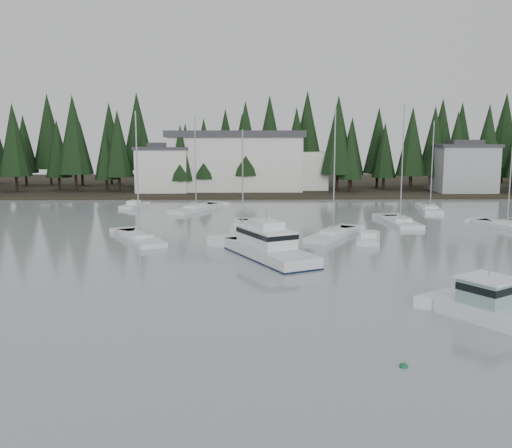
{
  "coord_description": "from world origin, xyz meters",
  "views": [
    {
      "loc": [
        -3.1,
        -23.82,
        10.74
      ],
      "look_at": [
        -2.18,
        28.38,
        2.5
      ],
      "focal_mm": 40.0,
      "sensor_mm": 36.0,
      "label": 1
    }
  ],
  "objects_px": {
    "cabin_cruiser_center": "(268,249)",
    "sailboat_9": "(333,236)",
    "sailboat_0": "(430,210)",
    "sailboat_2": "(507,227)",
    "sailboat_6": "(139,240)",
    "sailboat_3": "(243,228)",
    "harbor_inn": "(247,161)",
    "lobster_boat_teal": "(507,315)",
    "sailboat_5": "(196,210)",
    "house_east_a": "(464,167)",
    "house_west": "(163,168)",
    "sailboat_1": "(400,223)",
    "runabout_3": "(134,207)",
    "runabout_1": "(369,240)"
  },
  "relations": [
    {
      "from": "runabout_3",
      "to": "sailboat_1",
      "type": "bearing_deg",
      "value": -98.23
    },
    {
      "from": "cabin_cruiser_center",
      "to": "sailboat_2",
      "type": "height_order",
      "value": "sailboat_2"
    },
    {
      "from": "house_west",
      "to": "sailboat_2",
      "type": "height_order",
      "value": "sailboat_2"
    },
    {
      "from": "sailboat_1",
      "to": "sailboat_9",
      "type": "xyz_separation_m",
      "value": [
        -9.44,
        -8.58,
        -0.01
      ]
    },
    {
      "from": "sailboat_9",
      "to": "house_west",
      "type": "bearing_deg",
      "value": 58.8
    },
    {
      "from": "sailboat_1",
      "to": "sailboat_0",
      "type": "bearing_deg",
      "value": -35.52
    },
    {
      "from": "house_east_a",
      "to": "sailboat_9",
      "type": "xyz_separation_m",
      "value": [
        -29.9,
        -42.58,
        -4.83
      ]
    },
    {
      "from": "house_west",
      "to": "sailboat_5",
      "type": "height_order",
      "value": "sailboat_5"
    },
    {
      "from": "runabout_3",
      "to": "sailboat_3",
      "type": "bearing_deg",
      "value": -123.52
    },
    {
      "from": "sailboat_0",
      "to": "sailboat_9",
      "type": "xyz_separation_m",
      "value": [
        -16.96,
        -20.55,
        -0.0
      ]
    },
    {
      "from": "sailboat_0",
      "to": "sailboat_1",
      "type": "xyz_separation_m",
      "value": [
        -7.51,
        -11.97,
        0.01
      ]
    },
    {
      "from": "sailboat_0",
      "to": "sailboat_2",
      "type": "height_order",
      "value": "sailboat_2"
    },
    {
      "from": "sailboat_5",
      "to": "runabout_1",
      "type": "bearing_deg",
      "value": -115.15
    },
    {
      "from": "house_east_a",
      "to": "sailboat_9",
      "type": "height_order",
      "value": "sailboat_9"
    },
    {
      "from": "sailboat_2",
      "to": "sailboat_6",
      "type": "height_order",
      "value": "sailboat_6"
    },
    {
      "from": "cabin_cruiser_center",
      "to": "sailboat_0",
      "type": "distance_m",
      "value": 39.2
    },
    {
      "from": "house_east_a",
      "to": "sailboat_6",
      "type": "distance_m",
      "value": 67.02
    },
    {
      "from": "sailboat_1",
      "to": "runabout_1",
      "type": "height_order",
      "value": "sailboat_1"
    },
    {
      "from": "house_west",
      "to": "lobster_boat_teal",
      "type": "height_order",
      "value": "house_west"
    },
    {
      "from": "lobster_boat_teal",
      "to": "sailboat_3",
      "type": "xyz_separation_m",
      "value": [
        -15.23,
        33.69,
        -0.51
      ]
    },
    {
      "from": "sailboat_0",
      "to": "sailboat_6",
      "type": "relative_size",
      "value": 0.97
    },
    {
      "from": "harbor_inn",
      "to": "lobster_boat_teal",
      "type": "bearing_deg",
      "value": -78.92
    },
    {
      "from": "sailboat_3",
      "to": "sailboat_2",
      "type": "bearing_deg",
      "value": -87.7
    },
    {
      "from": "sailboat_6",
      "to": "runabout_3",
      "type": "bearing_deg",
      "value": -14.53
    },
    {
      "from": "sailboat_2",
      "to": "house_west",
      "type": "bearing_deg",
      "value": 28.37
    },
    {
      "from": "sailboat_6",
      "to": "sailboat_3",
      "type": "bearing_deg",
      "value": -82.32
    },
    {
      "from": "harbor_inn",
      "to": "runabout_3",
      "type": "bearing_deg",
      "value": -127.35
    },
    {
      "from": "house_west",
      "to": "sailboat_0",
      "type": "height_order",
      "value": "sailboat_0"
    },
    {
      "from": "sailboat_3",
      "to": "sailboat_9",
      "type": "distance_m",
      "value": 11.01
    },
    {
      "from": "house_east_a",
      "to": "harbor_inn",
      "type": "relative_size",
      "value": 0.36
    },
    {
      "from": "sailboat_1",
      "to": "sailboat_3",
      "type": "xyz_separation_m",
      "value": [
        -19.02,
        -3.15,
        -0.02
      ]
    },
    {
      "from": "house_east_a",
      "to": "lobster_boat_teal",
      "type": "bearing_deg",
      "value": -108.89
    },
    {
      "from": "cabin_cruiser_center",
      "to": "sailboat_9",
      "type": "relative_size",
      "value": 0.87
    },
    {
      "from": "house_east_a",
      "to": "cabin_cruiser_center",
      "type": "height_order",
      "value": "house_east_a"
    },
    {
      "from": "sailboat_3",
      "to": "sailboat_9",
      "type": "bearing_deg",
      "value": -117.04
    },
    {
      "from": "house_west",
      "to": "sailboat_3",
      "type": "relative_size",
      "value": 0.81
    },
    {
      "from": "sailboat_0",
      "to": "sailboat_3",
      "type": "height_order",
      "value": "sailboat_0"
    },
    {
      "from": "harbor_inn",
      "to": "runabout_3",
      "type": "xyz_separation_m",
      "value": [
        -16.8,
        -22.01,
        -5.64
      ]
    },
    {
      "from": "sailboat_3",
      "to": "runabout_1",
      "type": "relative_size",
      "value": 1.83
    },
    {
      "from": "sailboat_1",
      "to": "sailboat_9",
      "type": "height_order",
      "value": "sailboat_1"
    },
    {
      "from": "sailboat_6",
      "to": "cabin_cruiser_center",
      "type": "bearing_deg",
      "value": -150.11
    },
    {
      "from": "runabout_3",
      "to": "sailboat_9",
      "type": "bearing_deg",
      "value": -117.34
    },
    {
      "from": "sailboat_1",
      "to": "house_west",
      "type": "bearing_deg",
      "value": 40.38
    },
    {
      "from": "house_east_a",
      "to": "sailboat_1",
      "type": "height_order",
      "value": "sailboat_1"
    },
    {
      "from": "lobster_boat_teal",
      "to": "sailboat_0",
      "type": "height_order",
      "value": "sailboat_0"
    },
    {
      "from": "harbor_inn",
      "to": "sailboat_0",
      "type": "distance_m",
      "value": 37.48
    },
    {
      "from": "runabout_1",
      "to": "house_east_a",
      "type": "bearing_deg",
      "value": -16.84
    },
    {
      "from": "house_east_a",
      "to": "sailboat_0",
      "type": "relative_size",
      "value": 0.81
    },
    {
      "from": "sailboat_5",
      "to": "house_east_a",
      "type": "bearing_deg",
      "value": -39.69
    },
    {
      "from": "sailboat_9",
      "to": "runabout_3",
      "type": "bearing_deg",
      "value": 75.92
    }
  ]
}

